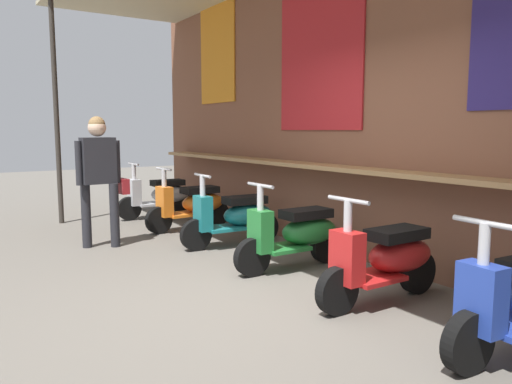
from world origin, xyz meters
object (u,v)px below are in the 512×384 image
scooter_silver (162,195)px  scooter_green (297,233)px  scooter_orange (193,204)px  shopper_with_handbag (100,168)px  scooter_red (387,259)px  scooter_teal (237,216)px

scooter_silver → scooter_green: size_ratio=1.00×
scooter_orange → shopper_with_handbag: shopper_with_handbag is taller
scooter_silver → scooter_red: (5.12, 0.00, 0.00)m
scooter_red → shopper_with_handbag: 3.83m
scooter_teal → scooter_green: (1.29, 0.00, 0.00)m
scooter_silver → scooter_orange: size_ratio=1.00×
scooter_green → shopper_with_handbag: shopper_with_handbag is taller
scooter_silver → scooter_red: 5.12m
scooter_red → shopper_with_handbag: shopper_with_handbag is taller
scooter_green → scooter_red: (1.28, 0.00, 0.00)m
scooter_orange → scooter_green: 2.58m
scooter_silver → scooter_teal: size_ratio=1.00×
scooter_silver → scooter_teal: bearing=90.8°
scooter_orange → shopper_with_handbag: (0.40, -1.51, 0.64)m
scooter_orange → shopper_with_handbag: bearing=11.6°
scooter_teal → shopper_with_handbag: bearing=-26.7°
scooter_silver → scooter_green: 3.84m
scooter_green → shopper_with_handbag: 2.73m
scooter_teal → scooter_red: (2.57, 0.00, 0.00)m
scooter_teal → shopper_with_handbag: (-0.89, -1.51, 0.64)m
scooter_orange → shopper_with_handbag: 1.69m
scooter_red → shopper_with_handbag: bearing=-66.2°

